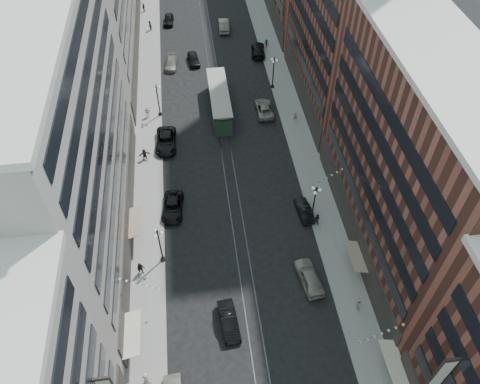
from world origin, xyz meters
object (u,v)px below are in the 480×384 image
lamppost_se_far (314,202)px  pedestrian_extra_1 (150,26)px  car_13 (194,59)px  car_2 (173,207)px  car_9 (169,20)px  pedestrian_4 (359,305)px  pedestrian_8 (295,116)px  lamppost_sw_far (160,245)px  car_11 (264,108)px  lamppost_sw_mid (158,99)px  car_14 (224,25)px  pedestrian_7 (317,219)px  car_12 (258,50)px  pedestrian_5 (144,154)px  pedestrian_2 (141,269)px  car_10 (304,210)px  pedestrian_9 (266,44)px  car_5 (229,321)px  car_7 (166,141)px  streetcar (219,102)px  lamppost_se_mid (273,72)px  pedestrian_1 (146,379)px  car_4 (309,277)px  pedestrian_6 (147,112)px  pedestrian_extra_0 (144,7)px  car_8 (171,63)px

lamppost_se_far → pedestrian_extra_1: 53.38m
car_13 → car_2: bearing=-104.2°
car_9 → pedestrian_4: bearing=-69.3°
pedestrian_8 → lamppost_sw_far: bearing=22.2°
car_11 → lamppost_sw_mid: bearing=-3.7°
car_14 → car_9: bearing=-16.6°
car_11 → pedestrian_7: bearing=97.8°
car_12 → pedestrian_5: (-19.79, -25.33, 0.19)m
pedestrian_2 → pedestrian_8: (22.60, 24.55, -0.00)m
car_10 → pedestrian_9: pedestrian_9 is taller
pedestrian_4 → car_12: (-2.77, 51.53, -0.14)m
car_9 → car_5: bearing=-81.0°
car_5 → car_9: car_5 is taller
lamppost_sw_far → car_11: bearing=58.1°
car_7 → pedestrian_extra_1: pedestrian_extra_1 is taller
streetcar → car_9: (-7.19, 28.83, -0.89)m
car_13 → lamppost_se_mid: bearing=-42.8°
car_9 → car_10: 53.46m
pedestrian_2 → pedestrian_4: 23.89m
car_10 → pedestrian_8: pedestrian_8 is taller
pedestrian_1 → pedestrian_4: size_ratio=1.16×
pedestrian_7 → car_7: bearing=-2.7°
lamppost_sw_mid → pedestrian_8: 20.72m
car_13 → pedestrian_9: bearing=7.3°
car_2 → pedestrian_5: size_ratio=3.10×
car_11 → pedestrian_5: size_ratio=3.19×
car_12 → car_10: bearing=96.8°
lamppost_sw_far → streetcar: (9.20, 27.14, -1.45)m
lamppost_se_far → car_10: (-0.80, 0.83, -2.38)m
car_9 → car_10: size_ratio=1.02×
pedestrian_1 → car_10: bearing=-113.0°
car_5 → lamppost_se_mid: bearing=68.6°
lamppost_se_mid → car_2: 30.02m
lamppost_se_mid → pedestrian_7: 28.99m
car_5 → pedestrian_1: pedestrian_1 is taller
car_5 → lamppost_sw_far: bearing=121.4°
pedestrian_7 → car_4: bearing=111.0°
pedestrian_6 → pedestrian_extra_0: (-0.98, 34.43, -0.03)m
lamppost_se_mid → car_14: size_ratio=1.02×
lamppost_se_mid → pedestrian_9: lamppost_se_mid is taller
car_10 → car_14: 47.60m
lamppost_se_mid → pedestrian_4: bearing=-87.2°
lamppost_sw_far → car_13: size_ratio=1.24×
car_7 → pedestrian_7: pedestrian_7 is taller
car_9 → pedestrian_6: (-3.85, -29.24, 0.28)m
car_8 → car_9: bearing=96.8°
lamppost_se_far → pedestrian_4: (1.97, -12.89, -2.12)m
car_11 → car_13: 18.35m
car_8 → car_12: size_ratio=0.85×
pedestrian_4 → car_13: size_ratio=0.37×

